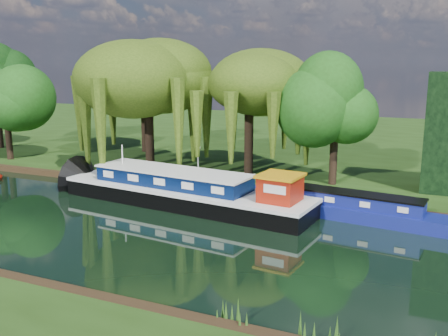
% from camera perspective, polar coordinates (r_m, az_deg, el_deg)
% --- Properties ---
extents(ground, '(120.00, 120.00, 0.00)m').
position_cam_1_polar(ground, '(29.51, -13.06, -6.23)').
color(ground, black).
extents(far_bank, '(120.00, 52.00, 0.45)m').
position_cam_1_polar(far_bank, '(59.49, 6.83, 3.42)').
color(far_bank, '#1E380F').
rests_on(far_bank, ground).
extents(dutch_barge, '(17.63, 5.79, 3.65)m').
position_cam_1_polar(dutch_barge, '(32.25, -4.30, -2.70)').
color(dutch_barge, black).
rests_on(dutch_barge, ground).
extents(narrowboat, '(11.97, 3.29, 1.72)m').
position_cam_1_polar(narrowboat, '(30.51, 14.21, -4.48)').
color(narrowboat, navy).
rests_on(narrowboat, ground).
extents(white_cruiser, '(2.23, 1.93, 1.16)m').
position_cam_1_polar(white_cruiser, '(30.87, 14.68, -5.50)').
color(white_cruiser, silver).
rests_on(white_cruiser, ground).
extents(willow_left, '(8.28, 8.28, 9.93)m').
position_cam_1_polar(willow_left, '(39.66, -8.72, 9.85)').
color(willow_left, black).
rests_on(willow_left, far_bank).
extents(willow_right, '(7.19, 7.19, 8.76)m').
position_cam_1_polar(willow_right, '(38.42, 2.91, 8.68)').
color(willow_right, black).
rests_on(willow_right, far_bank).
extents(tree_far_left, '(5.03, 5.03, 8.10)m').
position_cam_1_polar(tree_far_left, '(48.48, -23.74, 7.40)').
color(tree_far_left, black).
rests_on(tree_far_left, far_bank).
extents(tree_far_mid, '(5.64, 5.64, 9.24)m').
position_cam_1_polar(tree_far_mid, '(49.04, -9.22, 9.25)').
color(tree_far_mid, black).
rests_on(tree_far_mid, far_bank).
extents(tree_far_right, '(4.91, 4.91, 8.03)m').
position_cam_1_polar(tree_far_right, '(35.96, 12.65, 6.79)').
color(tree_far_right, black).
rests_on(tree_far_right, far_bank).
extents(lamppost, '(0.36, 0.36, 2.56)m').
position_cam_1_polar(lamppost, '(37.34, -2.98, 1.74)').
color(lamppost, silver).
rests_on(lamppost, far_bank).
extents(mooring_posts, '(19.16, 0.16, 1.00)m').
position_cam_1_polar(mooring_posts, '(36.29, -5.86, -0.98)').
color(mooring_posts, silver).
rests_on(mooring_posts, far_bank).
extents(reeds_near, '(33.70, 1.50, 1.10)m').
position_cam_1_polar(reeds_near, '(19.85, -10.11, -13.71)').
color(reeds_near, '#254D14').
rests_on(reeds_near, ground).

